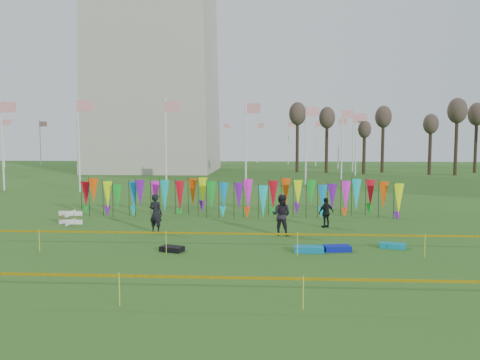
# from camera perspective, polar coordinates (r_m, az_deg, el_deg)

# --- Properties ---
(ground) EXTENTS (160.00, 160.00, 0.00)m
(ground) POSITION_cam_1_polar(r_m,az_deg,el_deg) (19.42, -2.53, -8.27)
(ground) COLOR #255417
(ground) RESTS_ON ground
(flagpole_ring) EXTENTS (57.40, 56.16, 8.00)m
(flagpole_ring) POSITION_cam_1_polar(r_m,az_deg,el_deg) (68.69, -10.11, 4.44)
(flagpole_ring) COLOR silver
(flagpole_ring) RESTS_ON ground
(banner_row) EXTENTS (18.64, 0.64, 2.08)m
(banner_row) POSITION_cam_1_polar(r_m,az_deg,el_deg) (27.13, -0.21, -1.95)
(banner_row) COLOR black
(banner_row) RESTS_ON ground
(caution_tape_near) EXTENTS (26.00, 0.02, 0.90)m
(caution_tape_near) POSITION_cam_1_polar(r_m,az_deg,el_deg) (18.25, -3.58, -6.63)
(caution_tape_near) COLOR #FEC605
(caution_tape_near) RESTS_ON ground
(caution_tape_far) EXTENTS (26.00, 0.02, 0.90)m
(caution_tape_far) POSITION_cam_1_polar(r_m,az_deg,el_deg) (12.67, -6.81, -11.83)
(caution_tape_far) COLOR #FEC605
(caution_tape_far) RESTS_ON ground
(box_kite) EXTENTS (0.65, 0.65, 0.72)m
(box_kite) POSITION_cam_1_polar(r_m,az_deg,el_deg) (26.16, -19.96, -4.34)
(box_kite) COLOR red
(box_kite) RESTS_ON ground
(person_left) EXTENTS (0.82, 0.72, 1.88)m
(person_left) POSITION_cam_1_polar(r_m,az_deg,el_deg) (22.65, -10.23, -4.03)
(person_left) COLOR black
(person_left) RESTS_ON ground
(person_mid) EXTENTS (1.06, 0.83, 1.90)m
(person_mid) POSITION_cam_1_polar(r_m,az_deg,el_deg) (21.89, 5.06, -4.25)
(person_mid) COLOR black
(person_mid) RESTS_ON ground
(person_right) EXTENTS (1.03, 0.89, 1.53)m
(person_right) POSITION_cam_1_polar(r_m,az_deg,el_deg) (24.08, 10.46, -3.93)
(person_right) COLOR black
(person_right) RESTS_ON ground
(kite_bag_turquoise) EXTENTS (1.18, 0.63, 0.23)m
(kite_bag_turquoise) POSITION_cam_1_polar(r_m,az_deg,el_deg) (18.87, 8.39, -8.35)
(kite_bag_turquoise) COLOR #0B77AC
(kite_bag_turquoise) RESTS_ON ground
(kite_bag_blue) EXTENTS (1.12, 0.70, 0.22)m
(kite_bag_blue) POSITION_cam_1_polar(r_m,az_deg,el_deg) (19.26, 11.76, -8.15)
(kite_bag_blue) COLOR #0A18A3
(kite_bag_blue) RESTS_ON ground
(kite_bag_black) EXTENTS (1.02, 0.79, 0.21)m
(kite_bag_black) POSITION_cam_1_polar(r_m,az_deg,el_deg) (18.98, -8.29, -8.30)
(kite_bag_black) COLOR black
(kite_bag_black) RESTS_ON ground
(kite_bag_teal) EXTENTS (1.11, 0.69, 0.20)m
(kite_bag_teal) POSITION_cam_1_polar(r_m,az_deg,el_deg) (20.35, 18.10, -7.62)
(kite_bag_teal) COLOR #0B88A1
(kite_bag_teal) RESTS_ON ground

